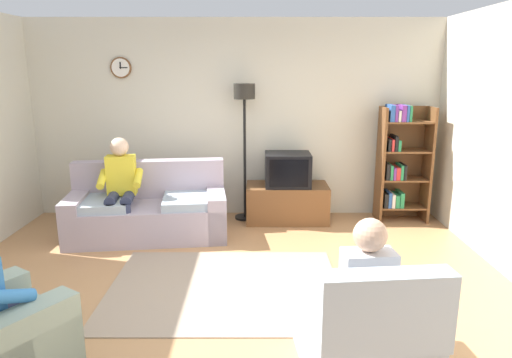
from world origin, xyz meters
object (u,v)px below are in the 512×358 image
object	(u,v)px
couch	(148,212)
tv	(288,169)
bookshelf	(400,162)
armchair_near_bookshelf	(364,335)
tv_stand	(287,203)
person_on_couch	(120,184)
floor_lamp	(244,114)
person_in_right_armchair	(362,287)

from	to	relation	value
couch	tv	distance (m)	1.89
bookshelf	armchair_near_bookshelf	size ratio (longest dim) A/B	1.66
tv	armchair_near_bookshelf	size ratio (longest dim) A/B	0.63
tv_stand	person_on_couch	size ratio (longest dim) A/B	0.89
tv_stand	floor_lamp	size ratio (longest dim) A/B	0.59
armchair_near_bookshelf	couch	bearing A→B (deg)	127.65
armchair_near_bookshelf	floor_lamp	bearing A→B (deg)	104.76
armchair_near_bookshelf	person_on_couch	world-z (taller)	person_on_couch
tv_stand	person_on_couch	bearing A→B (deg)	-161.52
couch	bookshelf	bearing A→B (deg)	11.09
bookshelf	tv	bearing A→B (deg)	-176.51
tv_stand	bookshelf	size ratio (longest dim) A/B	0.70
couch	armchair_near_bookshelf	bearing A→B (deg)	-52.35
person_on_couch	couch	bearing A→B (deg)	20.80
couch	tv	size ratio (longest dim) A/B	3.32
tv_stand	armchair_near_bookshelf	world-z (taller)	armchair_near_bookshelf
floor_lamp	person_in_right_armchair	bearing A→B (deg)	-75.00
person_on_couch	person_in_right_armchair	size ratio (longest dim) A/B	1.11
floor_lamp	person_in_right_armchair	world-z (taller)	floor_lamp
armchair_near_bookshelf	person_on_couch	distance (m)	3.52
couch	armchair_near_bookshelf	size ratio (longest dim) A/B	2.09
bookshelf	armchair_near_bookshelf	bearing A→B (deg)	-110.04
couch	tv_stand	distance (m)	1.85
tv	bookshelf	world-z (taller)	bookshelf
floor_lamp	bookshelf	bearing A→B (deg)	-0.83
bookshelf	armchair_near_bookshelf	xyz separation A→B (m)	(-1.21, -3.33, -0.52)
floor_lamp	tv_stand	bearing A→B (deg)	-9.75
armchair_near_bookshelf	person_in_right_armchair	bearing A→B (deg)	95.42
armchair_near_bookshelf	tv	bearing A→B (deg)	95.46
armchair_near_bookshelf	person_in_right_armchair	world-z (taller)	person_in_right_armchair
floor_lamp	person_in_right_armchair	distance (m)	3.49
tv	person_in_right_armchair	bearing A→B (deg)	-84.54
tv_stand	armchair_near_bookshelf	size ratio (longest dim) A/B	1.16
armchair_near_bookshelf	person_on_couch	xyz separation A→B (m)	(-2.36, 2.57, 0.41)
couch	tv_stand	size ratio (longest dim) A/B	1.81
couch	tv	xyz separation A→B (m)	(1.76, 0.55, 0.41)
tv	person_on_couch	size ratio (longest dim) A/B	0.48
tv_stand	tv	bearing A→B (deg)	-90.00
bookshelf	person_on_couch	world-z (taller)	bookshelf
tv_stand	tv	xyz separation A→B (m)	(-0.00, -0.02, 0.47)
floor_lamp	armchair_near_bookshelf	size ratio (longest dim) A/B	1.94
couch	floor_lamp	size ratio (longest dim) A/B	1.08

